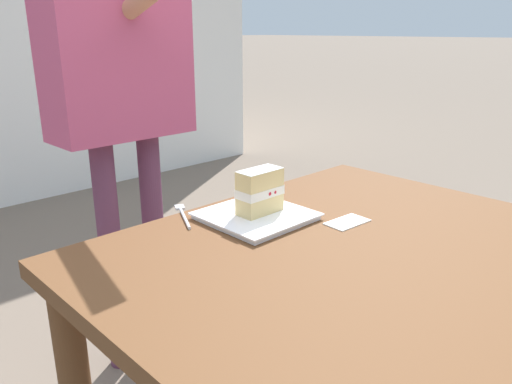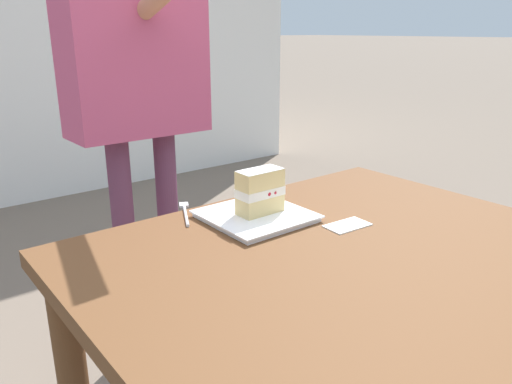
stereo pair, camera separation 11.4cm
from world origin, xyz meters
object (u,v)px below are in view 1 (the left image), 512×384
object	(u,v)px
diner_person	(118,51)
dessert_fork	(183,214)
dessert_plate	(256,216)
paper_napkin	(347,222)
patio_table	(367,295)
cake_slice	(260,191)

from	to	relation	value
diner_person	dessert_fork	bearing A→B (deg)	-103.37
dessert_fork	diner_person	bearing A→B (deg)	76.63
dessert_plate	paper_napkin	bearing A→B (deg)	-50.14
dessert_plate	diner_person	xyz separation A→B (m)	(-0.01, 0.61, 0.38)
paper_napkin	patio_table	bearing A→B (deg)	-128.02
paper_napkin	diner_person	bearing A→B (deg)	101.22
paper_napkin	diner_person	size ratio (longest dim) A/B	0.07
patio_table	dessert_fork	size ratio (longest dim) A/B	7.03
cake_slice	dessert_fork	world-z (taller)	cake_slice
dessert_plate	cake_slice	size ratio (longest dim) A/B	2.08
cake_slice	paper_napkin	size ratio (longest dim) A/B	1.02
cake_slice	patio_table	bearing A→B (deg)	-85.38
paper_napkin	dessert_plate	bearing A→B (deg)	129.86
patio_table	dessert_fork	xyz separation A→B (m)	(-0.16, 0.46, 0.11)
patio_table	paper_napkin	bearing A→B (deg)	51.98
patio_table	dessert_plate	xyz separation A→B (m)	(-0.04, 0.32, 0.11)
dessert_plate	paper_napkin	xyz separation A→B (m)	(0.15, -0.17, -0.01)
patio_table	dessert_plate	size ratio (longest dim) A/B	4.57
dessert_plate	cake_slice	bearing A→B (deg)	-12.05
dessert_plate	cake_slice	xyz separation A→B (m)	(0.01, -0.00, 0.06)
patio_table	paper_napkin	xyz separation A→B (m)	(0.11, 0.14, 0.10)
patio_table	paper_napkin	world-z (taller)	paper_napkin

